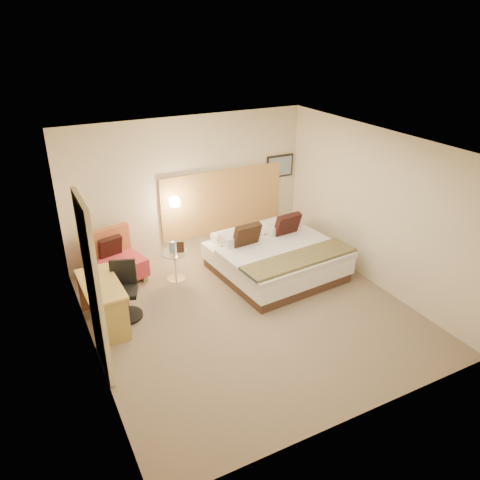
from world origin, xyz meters
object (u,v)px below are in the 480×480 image
bed (275,258)px  side_table (175,264)px  desk_chair (124,295)px  lounge_chair (115,262)px  desk (103,292)px

bed → side_table: bed is taller
bed → desk_chair: (-2.80, -0.10, 0.05)m
side_table → desk_chair: (-1.10, -0.73, 0.08)m
desk_chair → lounge_chair: bearing=83.3°
bed → desk: bearing=-176.5°
bed → side_table: (-1.70, 0.63, -0.03)m
side_table → desk_chair: desk_chair is taller
side_table → desk_chair: bearing=-146.4°
lounge_chair → side_table: lounge_chair is taller
lounge_chair → desk_chair: bearing=-96.7°
side_table → bed: bearing=-20.4°
lounge_chair → side_table: size_ratio=1.71×
desk → lounge_chair: bearing=70.2°
side_table → lounge_chair: bearing=153.5°
desk → desk_chair: bearing=16.1°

